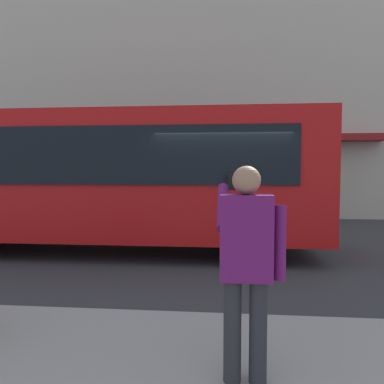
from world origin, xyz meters
TOP-DOWN VIEW (x-y plane):
  - ground_plane at (0.00, 0.00)m, footprint 60.00×60.00m
  - building_facade_far at (-0.02, -6.80)m, footprint 28.00×1.55m
  - red_bus at (2.44, -0.23)m, footprint 9.05×2.54m
  - pedestrian_photographer at (-0.23, 4.88)m, footprint 0.53×0.52m

SIDE VIEW (x-z plane):
  - ground_plane at x=0.00m, z-range 0.00..0.00m
  - pedestrian_photographer at x=-0.23m, z-range 0.29..1.99m
  - red_bus at x=2.44m, z-range 0.14..3.22m
  - building_facade_far at x=-0.02m, z-range -0.01..11.99m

